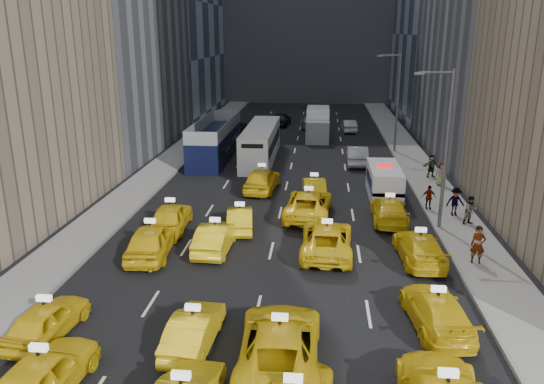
{
  "coord_description": "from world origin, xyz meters",
  "views": [
    {
      "loc": [
        2.37,
        -17.25,
        10.93
      ],
      "look_at": [
        -0.32,
        11.84,
        2.0
      ],
      "focal_mm": 35.0,
      "sensor_mm": 36.0,
      "label": 1
    }
  ],
  "objects": [
    {
      "name": "taxi_0",
      "position": [
        -5.93,
        -4.05,
        0.78
      ],
      "size": [
        2.22,
        4.69,
        1.55
      ],
      "primitive_type": "imported",
      "rotation": [
        0.0,
        0.0,
        3.05
      ],
      "color": "yellow",
      "rests_on": "ground"
    },
    {
      "name": "streetlight_far",
      "position": [
        9.18,
        32.0,
        4.92
      ],
      "size": [
        2.15,
        0.22,
        9.0
      ],
      "color": "#595B60",
      "rests_on": "ground"
    },
    {
      "name": "pedestrian_3",
      "position": [
        9.24,
        15.14,
        0.92
      ],
      "size": [
        0.93,
        0.48,
        1.53
      ],
      "primitive_type": "imported",
      "rotation": [
        0.0,
        0.0,
        0.08
      ],
      "color": "gray",
      "rests_on": "sidewalk_east"
    },
    {
      "name": "taxi_16",
      "position": [
        -1.65,
        18.59,
        0.84
      ],
      "size": [
        2.46,
        5.1,
        1.68
      ],
      "primitive_type": "imported",
      "rotation": [
        0.0,
        0.0,
        3.04
      ],
      "color": "yellow",
      "rests_on": "ground"
    },
    {
      "name": "nypd_van",
      "position": [
        6.79,
        17.96,
        1.03
      ],
      "size": [
        2.3,
        5.4,
        2.28
      ],
      "rotation": [
        0.0,
        0.0,
        -0.04
      ],
      "color": "silver",
      "rests_on": "ground"
    },
    {
      "name": "taxi_13",
      "position": [
        -2.06,
        10.86,
        0.66
      ],
      "size": [
        1.92,
        4.16,
        1.32
      ],
      "primitive_type": "imported",
      "rotation": [
        0.0,
        0.0,
        3.28
      ],
      "color": "yellow",
      "rests_on": "ground"
    },
    {
      "name": "misc_car_3",
      "position": [
        -2.32,
        45.57,
        0.78
      ],
      "size": [
        2.35,
        4.77,
        1.56
      ],
      "primitive_type": "imported",
      "rotation": [
        0.0,
        0.0,
        3.03
      ],
      "color": "black",
      "rests_on": "ground"
    },
    {
      "name": "pedestrian_4",
      "position": [
        11.14,
        20.65,
        1.0
      ],
      "size": [
        0.91,
        0.61,
        1.71
      ],
      "primitive_type": "imported",
      "rotation": [
        0.0,
        0.0,
        -0.2
      ],
      "color": "gray",
      "rests_on": "sidewalk_east"
    },
    {
      "name": "taxi_5",
      "position": [
        -1.96,
        -0.86,
        0.67
      ],
      "size": [
        1.64,
        4.11,
        1.33
      ],
      "primitive_type": "imported",
      "rotation": [
        0.0,
        0.0,
        3.08
      ],
      "color": "yellow",
      "rests_on": "ground"
    },
    {
      "name": "sidewalk_west",
      "position": [
        -10.5,
        25.0,
        0.07
      ],
      "size": [
        3.0,
        90.0,
        0.15
      ],
      "primitive_type": "cube",
      "color": "gray",
      "rests_on": "ground"
    },
    {
      "name": "misc_car_0",
      "position": [
        5.53,
        27.08,
        0.79
      ],
      "size": [
        1.75,
        4.84,
        1.59
      ],
      "primitive_type": "imported",
      "rotation": [
        0.0,
        0.0,
        3.13
      ],
      "color": "#9B9DA2",
      "rests_on": "ground"
    },
    {
      "name": "double_decker",
      "position": [
        -6.82,
        28.02,
        1.71
      ],
      "size": [
        3.01,
        11.9,
        3.44
      ],
      "rotation": [
        0.0,
        0.0,
        0.03
      ],
      "color": "black",
      "rests_on": "ground"
    },
    {
      "name": "taxi_9",
      "position": [
        -2.87,
        7.79,
        0.73
      ],
      "size": [
        1.71,
        4.5,
        1.46
      ],
      "primitive_type": "imported",
      "rotation": [
        0.0,
        0.0,
        3.11
      ],
      "color": "yellow",
      "rests_on": "ground"
    },
    {
      "name": "taxi_10",
      "position": [
        2.84,
        7.94,
        0.76
      ],
      "size": [
        2.67,
        5.55,
        1.52
      ],
      "primitive_type": "imported",
      "rotation": [
        0.0,
        0.0,
        3.11
      ],
      "color": "yellow",
      "rests_on": "ground"
    },
    {
      "name": "taxi_6",
      "position": [
        1.2,
        -1.77,
        0.82
      ],
      "size": [
        2.84,
        5.95,
        1.64
      ],
      "primitive_type": "imported",
      "rotation": [
        0.0,
        0.0,
        3.16
      ],
      "color": "yellow",
      "rests_on": "ground"
    },
    {
      "name": "misc_car_2",
      "position": [
        1.07,
        44.51,
        0.71
      ],
      "size": [
        2.0,
        4.88,
        1.41
      ],
      "primitive_type": "imported",
      "rotation": [
        0.0,
        0.0,
        3.15
      ],
      "color": "slate",
      "rests_on": "ground"
    },
    {
      "name": "taxi_11",
      "position": [
        7.38,
        7.42,
        0.71
      ],
      "size": [
        2.28,
        5.0,
        1.42
      ],
      "primitive_type": "imported",
      "rotation": [
        0.0,
        0.0,
        3.2
      ],
      "color": "yellow",
      "rests_on": "ground"
    },
    {
      "name": "taxi_7",
      "position": [
        6.97,
        1.24,
        0.7
      ],
      "size": [
        2.47,
        4.98,
        1.39
      ],
      "primitive_type": "imported",
      "rotation": [
        0.0,
        0.0,
        3.25
      ],
      "color": "yellow",
      "rests_on": "ground"
    },
    {
      "name": "curb_east",
      "position": [
        9.05,
        25.0,
        0.09
      ],
      "size": [
        0.15,
        90.0,
        0.18
      ],
      "primitive_type": "cube",
      "color": "slate",
      "rests_on": "ground"
    },
    {
      "name": "taxi_14",
      "position": [
        1.77,
        13.41,
        0.8
      ],
      "size": [
        3.05,
        5.91,
        1.59
      ],
      "primitive_type": "imported",
      "rotation": [
        0.0,
        0.0,
        3.07
      ],
      "color": "yellow",
      "rests_on": "ground"
    },
    {
      "name": "pedestrian_0",
      "position": [
        10.04,
        7.08,
        1.09
      ],
      "size": [
        0.75,
        0.56,
        1.88
      ],
      "primitive_type": "imported",
      "rotation": [
        0.0,
        0.0,
        -0.16
      ],
      "color": "gray",
      "rests_on": "sidewalk_east"
    },
    {
      "name": "sidewalk_east",
      "position": [
        10.5,
        25.0,
        0.07
      ],
      "size": [
        3.0,
        90.0,
        0.15
      ],
      "primitive_type": "cube",
      "color": "gray",
      "rests_on": "ground"
    },
    {
      "name": "streetlight_near",
      "position": [
        9.18,
        12.0,
        4.92
      ],
      "size": [
        2.15,
        0.22,
        9.0
      ],
      "color": "#595B60",
      "rests_on": "ground"
    },
    {
      "name": "curb_west",
      "position": [
        -9.05,
        25.0,
        0.09
      ],
      "size": [
        0.15,
        90.0,
        0.18
      ],
      "primitive_type": "cube",
      "color": "slate",
      "rests_on": "ground"
    },
    {
      "name": "taxi_12",
      "position": [
        -5.97,
        10.48,
        0.79
      ],
      "size": [
        2.12,
        4.72,
        1.58
      ],
      "primitive_type": "imported",
      "rotation": [
        0.0,
        0.0,
        3.2
      ],
      "color": "yellow",
      "rests_on": "ground"
    },
    {
      "name": "misc_car_4",
      "position": [
        5.53,
        42.29,
        0.68
      ],
      "size": [
        1.75,
        4.2,
        1.35
      ],
      "primitive_type": "imported",
      "rotation": [
        0.0,
        0.0,
        3.22
      ],
      "color": "#95989C",
      "rests_on": "ground"
    },
    {
      "name": "taxi_15",
      "position": [
        6.57,
        12.99,
        0.72
      ],
      "size": [
        2.15,
        5.01,
        1.44
      ],
      "primitive_type": "imported",
      "rotation": [
        0.0,
        0.0,
        3.11
      ],
      "color": "yellow",
      "rests_on": "ground"
    },
    {
      "name": "pedestrian_2",
      "position": [
        10.61,
        14.03,
        1.03
      ],
      "size": [
        1.19,
        0.65,
        1.75
      ],
      "primitive_type": "imported",
      "rotation": [
        0.0,
        0.0,
        0.16
      ],
      "color": "gray",
      "rests_on": "sidewalk_east"
    },
    {
      "name": "taxi_4",
      "position": [
        -7.52,
        -0.74,
        0.68
      ],
      "size": [
        2.06,
        4.13,
        1.35
      ],
      "primitive_type": "imported",
      "rotation": [
        0.0,
        0.0,
        3.02
      ],
      "color": "yellow",
      "rests_on": "ground"
    },
    {
      "name": "taxi_8",
      "position": [
        -5.95,
        6.82,
        0.83
      ],
      "size": [
        2.3,
        4.99,
        1.66
      ],
      "primitive_type": "imported",
      "rotation": [
        0.0,
        0.0,
        3.21
      ],
      "color": "yellow",
      "rests_on": "ground"
    },
    {
      "name": "pedestrian_1",
      "position": [
        11.14,
        12.58,
        0.99
      ],
      "size": [
        0.93,
        0.75,
        1.68
      ],
      "primitive_type": "imported",
      "rotation": [
        0.0,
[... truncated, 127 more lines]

